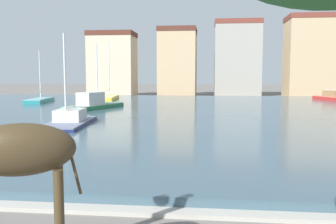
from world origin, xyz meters
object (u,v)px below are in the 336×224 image
giraffe_statue (11,156)px  sailboat_green (97,106)px  sailboat_navy (66,125)px  sailboat_teal (41,102)px  sailboat_yellow (110,99)px

giraffe_statue → sailboat_green: size_ratio=0.54×
sailboat_green → sailboat_navy: (1.87, -12.45, -0.18)m
sailboat_green → sailboat_teal: (-9.20, 7.55, -0.19)m
sailboat_navy → sailboat_teal: size_ratio=1.02×
sailboat_teal → sailboat_navy: bearing=-61.0°
sailboat_navy → sailboat_teal: bearing=119.0°
giraffe_statue → sailboat_teal: size_ratio=0.61×
giraffe_statue → sailboat_green: sailboat_green is taller
sailboat_green → sailboat_teal: size_ratio=1.13×
sailboat_green → sailboat_teal: 11.90m
sailboat_yellow → giraffe_statue: bearing=-76.6°
sailboat_yellow → sailboat_teal: size_ratio=1.25×
sailboat_green → sailboat_navy: size_ratio=1.11×
sailboat_green → sailboat_navy: 12.59m
sailboat_green → sailboat_teal: bearing=140.6°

